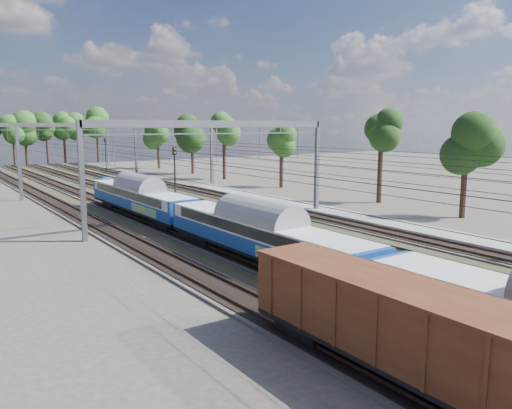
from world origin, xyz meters
TOP-DOWN VIEW (x-y plane):
  - track_bed at (-0.00, 45.00)m, footprint 21.00×130.00m
  - platform at (12.00, 20.00)m, footprint 3.00×70.00m
  - catenary at (0.33, 52.69)m, footprint 25.65×130.00m
  - tree_belt at (7.19, 94.65)m, footprint 39.85×101.04m
  - emu_train at (-4.50, 16.84)m, footprint 2.74×58.10m
  - freight_boxcar at (-9.00, 2.80)m, footprint 2.67×12.87m
  - worker at (0.96, 54.15)m, footprint 0.47×0.65m
  - signal_near at (-0.06, 38.22)m, footprint 0.45×0.41m
  - signal_far at (7.71, 82.98)m, footprint 0.42×0.39m

SIDE VIEW (x-z plane):
  - track_bed at x=0.00m, z-range -0.07..0.27m
  - platform at x=12.00m, z-range 0.00..0.30m
  - worker at x=0.96m, z-range 0.00..1.66m
  - freight_boxcar at x=-9.00m, z-range 0.36..3.68m
  - emu_train at x=-4.50m, z-range 0.36..4.37m
  - signal_far at x=7.71m, z-range 0.85..7.27m
  - signal_near at x=-0.06m, z-range 0.86..7.33m
  - catenary at x=0.33m, z-range 1.90..10.90m
  - tree_belt at x=7.19m, z-range 2.16..13.92m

